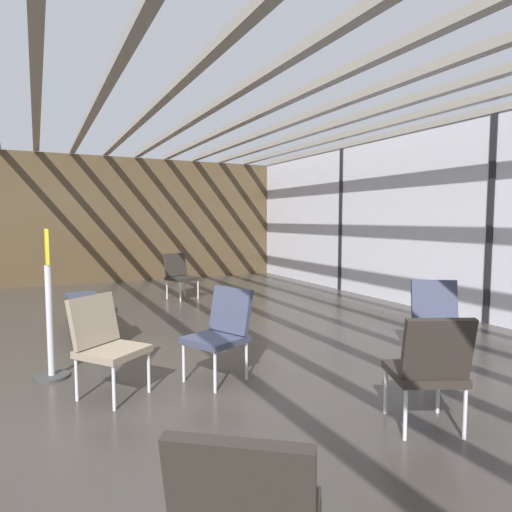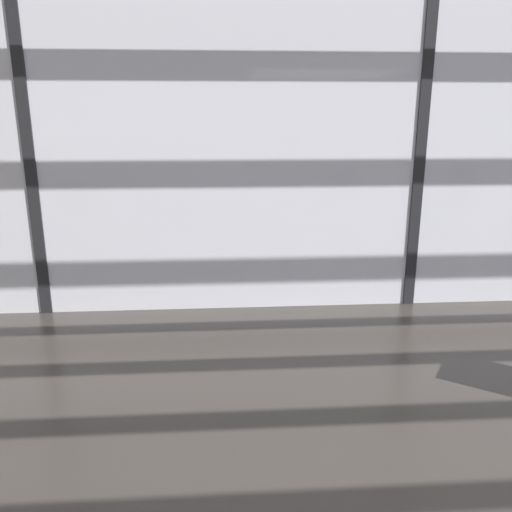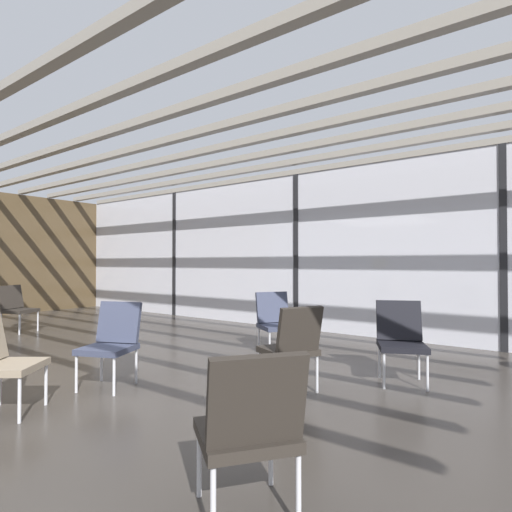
% 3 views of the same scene
% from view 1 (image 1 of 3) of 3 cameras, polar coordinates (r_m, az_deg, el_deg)
% --- Properties ---
extents(ground_plane, '(60.00, 60.00, 0.00)m').
position_cam_1_polar(ground_plane, '(4.51, -16.29, -15.28)').
color(ground_plane, '#38332D').
extents(glass_curtain_wall, '(14.00, 0.08, 3.04)m').
position_cam_1_polar(glass_curtain_wall, '(7.25, 28.33, 4.11)').
color(glass_curtain_wall, silver).
rests_on(glass_curtain_wall, ground).
extents(window_mullion_0, '(0.10, 0.12, 3.04)m').
position_cam_1_polar(window_mullion_0, '(9.70, 11.14, 4.63)').
color(window_mullion_0, black).
rests_on(window_mullion_0, ground).
extents(window_mullion_1, '(0.10, 0.12, 3.04)m').
position_cam_1_polar(window_mullion_1, '(7.25, 28.33, 4.11)').
color(window_mullion_1, black).
rests_on(window_mullion_1, ground).
extents(side_wall_left_panels, '(0.10, 11.20, 3.04)m').
position_cam_1_polar(side_wall_left_panels, '(11.37, -14.80, 4.58)').
color(side_wall_left_panels, '#473823').
rests_on(side_wall_left_panels, ground).
extents(ceiling_slats, '(13.72, 6.72, 0.10)m').
position_cam_1_polar(ceiling_slats, '(5.17, 5.74, 22.24)').
color(ceiling_slats, gray).
rests_on(ceiling_slats, glass_curtain_wall).
extents(lounge_chair_1, '(0.68, 0.66, 0.87)m').
position_cam_1_polar(lounge_chair_1, '(3.47, 21.56, -13.00)').
color(lounge_chair_1, '#28231E').
rests_on(lounge_chair_1, ground).
extents(lounge_chair_2, '(0.66, 0.63, 0.87)m').
position_cam_1_polar(lounge_chair_2, '(8.60, -9.91, -2.21)').
color(lounge_chair_2, '#28231E').
rests_on(lounge_chair_2, ground).
extents(lounge_chair_3, '(0.65, 0.67, 0.87)m').
position_cam_1_polar(lounge_chair_3, '(4.28, -4.49, -9.29)').
color(lounge_chair_3, '#33384C').
rests_on(lounge_chair_3, ground).
extents(lounge_chair_4, '(0.70, 0.69, 0.87)m').
position_cam_1_polar(lounge_chair_4, '(5.14, 22.42, -7.26)').
color(lounge_chair_4, '#33384C').
rests_on(lounge_chair_4, ground).
extents(lounge_chair_5, '(0.71, 0.70, 0.87)m').
position_cam_1_polar(lounge_chair_5, '(4.09, -19.02, -10.20)').
color(lounge_chair_5, '#7F705B').
rests_on(lounge_chair_5, ground).
extents(waiting_bench, '(1.53, 0.51, 0.47)m').
position_cam_1_polar(waiting_bench, '(6.27, -20.88, -6.28)').
color(waiting_bench, '#33384C').
rests_on(waiting_bench, ground).
extents(info_sign, '(0.44, 0.32, 1.44)m').
position_cam_1_polar(info_sign, '(4.67, -25.25, -6.24)').
color(info_sign, '#333333').
rests_on(info_sign, ground).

